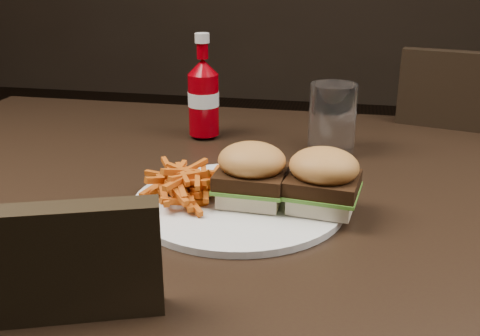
% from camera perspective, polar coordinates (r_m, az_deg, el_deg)
% --- Properties ---
extents(dining_table, '(1.20, 0.80, 0.04)m').
position_cam_1_polar(dining_table, '(0.83, -1.57, -2.28)').
color(dining_table, black).
rests_on(dining_table, ground).
extents(plate, '(0.27, 0.27, 0.01)m').
position_cam_1_polar(plate, '(0.73, -0.16, -3.57)').
color(plate, white).
rests_on(plate, dining_table).
extents(sandwich_half_a, '(0.08, 0.07, 0.02)m').
position_cam_1_polar(sandwich_half_a, '(0.72, 1.18, -2.60)').
color(sandwich_half_a, beige).
rests_on(sandwich_half_a, plate).
extents(sandwich_half_b, '(0.09, 0.08, 0.02)m').
position_cam_1_polar(sandwich_half_b, '(0.71, 8.34, -3.25)').
color(sandwich_half_b, '#F5E4C0').
rests_on(sandwich_half_b, plate).
extents(fries_pile, '(0.12, 0.12, 0.04)m').
position_cam_1_polar(fries_pile, '(0.73, -5.58, -1.39)').
color(fries_pile, '#AB340E').
rests_on(fries_pile, plate).
extents(ketchup_bottle, '(0.07, 0.07, 0.11)m').
position_cam_1_polar(ketchup_bottle, '(1.00, -3.71, 6.44)').
color(ketchup_bottle, '#860008').
rests_on(ketchup_bottle, dining_table).
extents(tumbler, '(0.09, 0.09, 0.12)m').
position_cam_1_polar(tumbler, '(0.93, 9.34, 4.80)').
color(tumbler, white).
rests_on(tumbler, dining_table).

